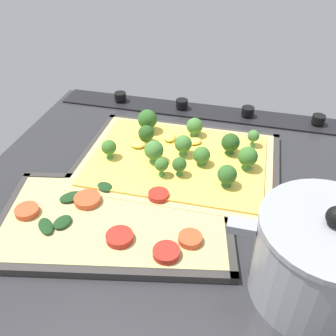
{
  "coord_description": "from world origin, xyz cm",
  "views": [
    {
      "loc": [
        -8.73,
        49.06,
        42.52
      ],
      "look_at": [
        4.02,
        -1.48,
        3.56
      ],
      "focal_mm": 40.36,
      "sensor_mm": 36.0,
      "label": 1
    }
  ],
  "objects_px": {
    "baking_tray_back": "(116,222)",
    "cooking_pot": "(321,259)",
    "veggie_pizza_back": "(115,219)",
    "baking_tray_front": "(178,165)",
    "broccoli_pizza": "(179,156)"
  },
  "relations": [
    {
      "from": "baking_tray_back",
      "to": "broccoli_pizza",
      "type": "bearing_deg",
      "value": -109.41
    },
    {
      "from": "baking_tray_back",
      "to": "cooking_pot",
      "type": "bearing_deg",
      "value": 170.1
    },
    {
      "from": "baking_tray_back",
      "to": "veggie_pizza_back",
      "type": "relative_size",
      "value": 1.08
    },
    {
      "from": "broccoli_pizza",
      "to": "baking_tray_back",
      "type": "xyz_separation_m",
      "value": [
        0.06,
        0.18,
        -0.02
      ]
    },
    {
      "from": "baking_tray_back",
      "to": "baking_tray_front",
      "type": "bearing_deg",
      "value": -109.55
    },
    {
      "from": "baking_tray_front",
      "to": "cooking_pot",
      "type": "xyz_separation_m",
      "value": [
        -0.23,
        0.22,
        0.06
      ]
    },
    {
      "from": "baking_tray_back",
      "to": "cooking_pot",
      "type": "height_order",
      "value": "cooking_pot"
    },
    {
      "from": "baking_tray_front",
      "to": "baking_tray_back",
      "type": "height_order",
      "value": "same"
    },
    {
      "from": "baking_tray_front",
      "to": "veggie_pizza_back",
      "type": "relative_size",
      "value": 1.01
    },
    {
      "from": "broccoli_pizza",
      "to": "baking_tray_back",
      "type": "distance_m",
      "value": 0.19
    },
    {
      "from": "baking_tray_front",
      "to": "baking_tray_back",
      "type": "distance_m",
      "value": 0.18
    },
    {
      "from": "veggie_pizza_back",
      "to": "cooking_pot",
      "type": "height_order",
      "value": "cooking_pot"
    },
    {
      "from": "baking_tray_back",
      "to": "veggie_pizza_back",
      "type": "distance_m",
      "value": 0.01
    },
    {
      "from": "baking_tray_back",
      "to": "veggie_pizza_back",
      "type": "xyz_separation_m",
      "value": [
        0.0,
        0.0,
        0.01
      ]
    },
    {
      "from": "baking_tray_front",
      "to": "cooking_pot",
      "type": "distance_m",
      "value": 0.32
    }
  ]
}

